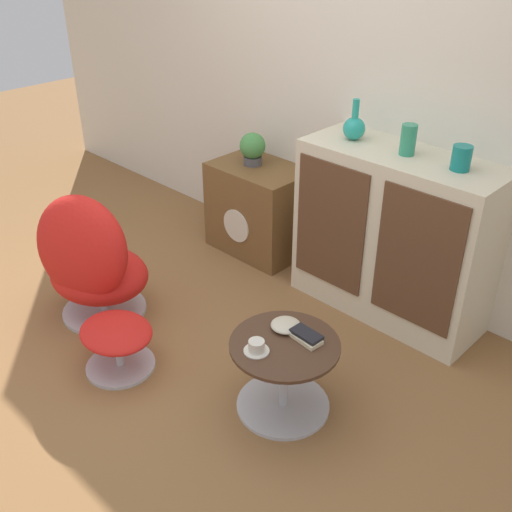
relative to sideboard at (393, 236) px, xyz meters
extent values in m
plane|color=olive|center=(-0.62, -1.36, -0.51)|extent=(12.00, 12.00, 0.00)
cube|color=silver|center=(-0.62, 0.26, 0.79)|extent=(6.40, 0.06, 2.60)
cube|color=beige|center=(0.00, 0.00, 0.00)|extent=(1.16, 0.45, 1.02)
cube|color=brown|center=(-0.29, -0.23, 0.05)|extent=(0.49, 0.01, 0.77)
cube|color=brown|center=(0.29, -0.23, 0.05)|extent=(0.49, 0.01, 0.77)
cube|color=brown|center=(-1.09, 0.00, -0.19)|extent=(0.67, 0.46, 0.64)
cylinder|color=beige|center=(-1.09, -0.23, -0.24)|extent=(0.24, 0.01, 0.24)
cylinder|color=#B7B7BC|center=(-1.22, -1.25, -0.50)|extent=(0.51, 0.51, 0.02)
cylinder|color=#B7B7BC|center=(-1.22, -1.25, -0.43)|extent=(0.06, 0.06, 0.10)
ellipsoid|color=red|center=(-1.22, -1.25, -0.24)|extent=(0.75, 0.69, 0.29)
ellipsoid|color=red|center=(-1.18, -1.35, 0.00)|extent=(0.70, 0.56, 0.65)
cylinder|color=#B7B7BC|center=(-0.71, -1.48, -0.50)|extent=(0.37, 0.37, 0.02)
cylinder|color=#B7B7BC|center=(-0.71, -1.48, -0.40)|extent=(0.04, 0.04, 0.17)
ellipsoid|color=red|center=(-0.71, -1.48, -0.27)|extent=(0.42, 0.36, 0.09)
cylinder|color=#B7B7BC|center=(0.12, -1.08, -0.50)|extent=(0.47, 0.47, 0.02)
cylinder|color=#B7B7BC|center=(0.12, -1.08, -0.31)|extent=(0.04, 0.04, 0.36)
cylinder|color=#472D1E|center=(0.12, -1.08, -0.12)|extent=(0.53, 0.53, 0.02)
ellipsoid|color=teal|center=(-0.34, 0.00, 0.57)|extent=(0.13, 0.13, 0.13)
cylinder|color=teal|center=(-0.34, 0.00, 0.69)|extent=(0.04, 0.04, 0.11)
cylinder|color=#2D8E6B|center=(0.01, 0.00, 0.59)|extent=(0.09, 0.09, 0.17)
cylinder|color=#147A75|center=(0.33, 0.00, 0.57)|extent=(0.10, 0.10, 0.13)
cylinder|color=#4C4C51|center=(-1.15, 0.00, 0.16)|extent=(0.13, 0.13, 0.06)
sphere|color=#478E47|center=(-1.15, 0.00, 0.26)|extent=(0.18, 0.18, 0.18)
cylinder|color=silver|center=(0.07, -1.22, -0.11)|extent=(0.12, 0.12, 0.01)
cylinder|color=silver|center=(0.07, -1.22, -0.08)|extent=(0.08, 0.08, 0.06)
cube|color=beige|center=(0.18, -0.99, -0.10)|extent=(0.16, 0.10, 0.02)
cube|color=black|center=(0.17, -0.98, -0.08)|extent=(0.16, 0.09, 0.02)
ellipsoid|color=beige|center=(0.05, -0.99, -0.09)|extent=(0.15, 0.15, 0.04)
camera|label=1|loc=(1.57, -2.77, 1.67)|focal=42.00mm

